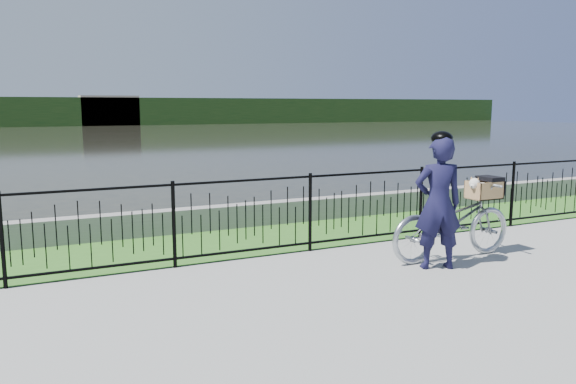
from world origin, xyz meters
TOP-DOWN VIEW (x-y plane):
  - ground at (0.00, 0.00)m, footprint 120.00×120.00m
  - grass_strip at (0.00, 2.60)m, footprint 60.00×2.00m
  - water at (0.00, 33.00)m, footprint 120.00×120.00m
  - quay_wall at (0.00, 3.60)m, footprint 60.00×0.30m
  - fence at (0.00, 1.60)m, footprint 14.00×0.06m
  - far_treeline at (0.00, 60.00)m, footprint 120.00×6.00m
  - far_building_right at (6.00, 58.50)m, footprint 6.00×3.00m
  - bicycle_rig at (2.60, 0.40)m, footprint 1.99×0.69m
  - cyclist at (2.09, 0.12)m, footprint 0.73×0.59m

SIDE VIEW (x-z plane):
  - ground at x=0.00m, z-range 0.00..0.00m
  - water at x=0.00m, z-range 0.00..0.00m
  - grass_strip at x=0.00m, z-range 0.00..0.01m
  - quay_wall at x=0.00m, z-range 0.00..0.40m
  - bicycle_rig at x=2.60m, z-range -0.03..1.10m
  - fence at x=0.00m, z-range 0.00..1.15m
  - cyclist at x=2.09m, z-range -0.01..1.78m
  - far_treeline at x=0.00m, z-range 0.00..3.00m
  - far_building_right at x=6.00m, z-range 0.00..3.20m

